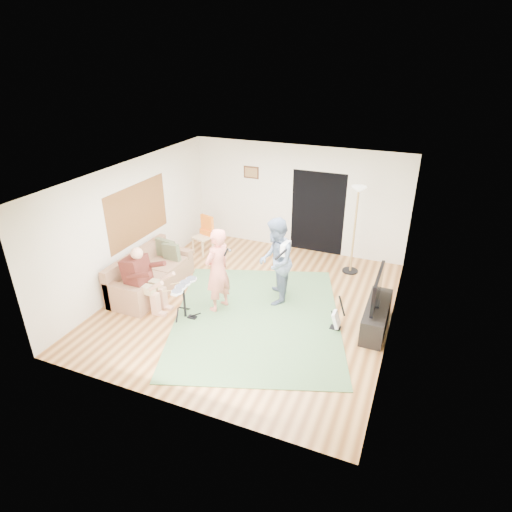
{
  "coord_description": "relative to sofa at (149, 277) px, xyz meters",
  "views": [
    {
      "loc": [
        2.96,
        -6.92,
        4.75
      ],
      "look_at": [
        -0.01,
        0.3,
        0.96
      ],
      "focal_mm": 30.0,
      "sensor_mm": 36.0,
      "label": 1
    }
  ],
  "objects": [
    {
      "name": "microphone",
      "position": [
        1.96,
        -0.12,
        1.01
      ],
      "size": [
        0.06,
        0.06,
        0.24
      ],
      "primitive_type": null,
      "color": "black",
      "rests_on": "singer"
    },
    {
      "name": "window_blinds",
      "position": [
        -0.45,
        0.49,
        1.27
      ],
      "size": [
        0.0,
        2.05,
        2.05
      ],
      "primitive_type": "plane",
      "rotation": [
        1.57,
        0.0,
        1.57
      ],
      "color": "brown",
      "rests_on": "walls"
    },
    {
      "name": "doorway",
      "position": [
        2.84,
        3.28,
        0.77
      ],
      "size": [
        2.1,
        0.0,
        2.1
      ],
      "primitive_type": "plane",
      "rotation": [
        1.57,
        0.0,
        0.0
      ],
      "color": "black",
      "rests_on": "walls"
    },
    {
      "name": "area_rug",
      "position": [
        2.61,
        -0.15,
        -0.27
      ],
      "size": [
        4.27,
        4.73,
        0.02
      ],
      "primitive_type": "cube",
      "rotation": [
        0.0,
        0.0,
        0.33
      ],
      "color": "#4B7145",
      "rests_on": "floor"
    },
    {
      "name": "ceiling",
      "position": [
        2.29,
        0.29,
        2.42
      ],
      "size": [
        6.0,
        6.0,
        0.0
      ],
      "primitive_type": "plane",
      "rotation": [
        3.14,
        0.0,
        0.0
      ],
      "color": "white",
      "rests_on": "walls"
    },
    {
      "name": "television",
      "position": [
        4.74,
        0.4,
        0.57
      ],
      "size": [
        0.06,
        1.11,
        0.61
      ],
      "primitive_type": "cube",
      "color": "black",
      "rests_on": "tv_cabinet"
    },
    {
      "name": "singer",
      "position": [
        1.76,
        -0.12,
        0.58
      ],
      "size": [
        0.58,
        0.72,
        1.73
      ],
      "primitive_type": "imported",
      "rotation": [
        0.0,
        0.0,
        -1.86
      ],
      "color": "#D56E5C",
      "rests_on": "floor"
    },
    {
      "name": "guitar_spare",
      "position": [
        4.12,
        0.08,
        -0.08
      ],
      "size": [
        0.26,
        0.23,
        0.72
      ],
      "color": "black",
      "rests_on": "floor"
    },
    {
      "name": "walls",
      "position": [
        2.29,
        0.29,
        1.07
      ],
      "size": [
        5.5,
        6.0,
        2.7
      ],
      "primitive_type": null,
      "color": "beige",
      "rests_on": "floor"
    },
    {
      "name": "picture_frame",
      "position": [
        1.04,
        3.28,
        1.62
      ],
      "size": [
        0.42,
        0.03,
        0.32
      ],
      "primitive_type": "cube",
      "color": "#3F2314",
      "rests_on": "walls"
    },
    {
      "name": "torchiere_lamp",
      "position": [
        3.91,
        2.48,
        1.14
      ],
      "size": [
        0.37,
        0.37,
        2.07
      ],
      "color": "black",
      "rests_on": "floor"
    },
    {
      "name": "guitarist",
      "position": [
        2.7,
        0.6,
        0.62
      ],
      "size": [
        0.9,
        1.03,
        1.81
      ],
      "primitive_type": "imported",
      "rotation": [
        0.0,
        0.0,
        -1.3
      ],
      "color": "slate",
      "rests_on": "floor"
    },
    {
      "name": "floor",
      "position": [
        2.29,
        0.29,
        -0.28
      ],
      "size": [
        6.0,
        6.0,
        0.0
      ],
      "primitive_type": "plane",
      "color": "brown",
      "rests_on": "ground"
    },
    {
      "name": "guitar_held",
      "position": [
        2.9,
        0.6,
        0.95
      ],
      "size": [
        0.18,
        0.61,
        0.26
      ],
      "primitive_type": null,
      "rotation": [
        0.0,
        0.0,
        -0.1
      ],
      "color": "white",
      "rests_on": "guitarist"
    },
    {
      "name": "dining_chair",
      "position": [
        0.21,
        2.1,
        0.06
      ],
      "size": [
        0.52,
        0.54,
        0.97
      ],
      "rotation": [
        0.0,
        0.0,
        -0.31
      ],
      "color": "beige",
      "rests_on": "floor"
    },
    {
      "name": "tv_cabinet",
      "position": [
        4.79,
        0.4,
        -0.03
      ],
      "size": [
        0.4,
        1.4,
        0.5
      ],
      "primitive_type": "cube",
      "color": "black",
      "rests_on": "floor"
    },
    {
      "name": "drummer",
      "position": [
        0.42,
        -0.65,
        0.23
      ],
      "size": [
        0.86,
        0.48,
        1.32
      ],
      "color": "#4D1B15",
      "rests_on": "sofa"
    },
    {
      "name": "drum_kit",
      "position": [
        1.29,
        -0.65,
        0.05
      ],
      "size": [
        0.41,
        0.73,
        0.75
      ],
      "color": "black",
      "rests_on": "floor"
    },
    {
      "name": "sofa",
      "position": [
        0.0,
        0.0,
        0.0
      ],
      "size": [
        0.87,
        2.1,
        0.85
      ],
      "color": "#936749",
      "rests_on": "floor"
    }
  ]
}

